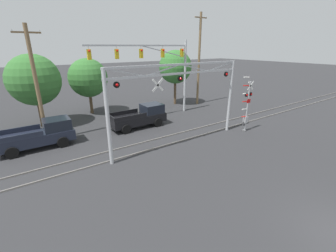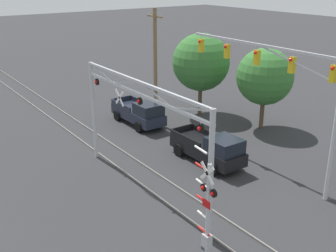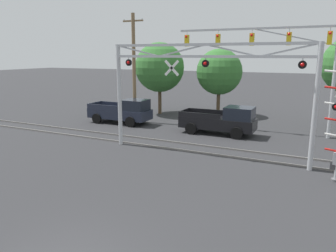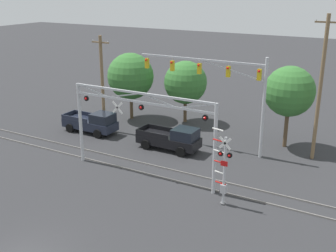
{
  "view_description": "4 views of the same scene",
  "coord_description": "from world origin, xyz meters",
  "views": [
    {
      "loc": [
        -9.71,
        -1.67,
        7.17
      ],
      "look_at": [
        -1.16,
        10.8,
        1.77
      ],
      "focal_mm": 24.0,
      "sensor_mm": 36.0,
      "label": 1
    },
    {
      "loc": [
        17.07,
        0.57,
        11.07
      ],
      "look_at": [
        0.98,
        12.02,
        3.78
      ],
      "focal_mm": 45.0,
      "sensor_mm": 36.0,
      "label": 2
    },
    {
      "loc": [
        5.74,
        -5.51,
        5.47
      ],
      "look_at": [
        -2.09,
        10.84,
        1.5
      ],
      "focal_mm": 35.0,
      "sensor_mm": 36.0,
      "label": 3
    },
    {
      "loc": [
        14.85,
        -11.75,
        12.87
      ],
      "look_at": [
        2.49,
        10.25,
        4.33
      ],
      "focal_mm": 45.0,
      "sensor_mm": 36.0,
      "label": 4
    }
  ],
  "objects": [
    {
      "name": "rail_track_near",
      "position": [
        0.0,
        11.29,
        0.05
      ],
      "size": [
        80.0,
        0.08,
        0.1
      ],
      "primitive_type": "cube",
      "color": "gray",
      "rests_on": "ground_plane"
    },
    {
      "name": "rail_track_far",
      "position": [
        0.0,
        12.73,
        0.05
      ],
      "size": [
        80.0,
        0.08,
        0.1
      ],
      "primitive_type": "cube",
      "color": "gray",
      "rests_on": "ground_plane"
    },
    {
      "name": "crossing_gantry",
      "position": [
        -0.01,
        11.01,
        4.19
      ],
      "size": [
        11.1,
        0.28,
        6.05
      ],
      "color": "#B7BABF",
      "rests_on": "ground_plane"
    },
    {
      "name": "crossing_signal_mast",
      "position": [
        6.48,
        9.95,
        2.09
      ],
      "size": [
        1.31,
        0.35,
        4.86
      ],
      "color": "#B7BABF",
      "rests_on": "ground_plane"
    },
    {
      "name": "traffic_signal_span",
      "position": [
        3.23,
        18.25,
        5.56
      ],
      "size": [
        10.9,
        0.39,
        7.82
      ],
      "color": "#B7BABF",
      "rests_on": "ground_plane"
    },
    {
      "name": "pickup_truck_lead",
      "position": [
        -0.49,
        16.23,
        0.98
      ],
      "size": [
        5.21,
        2.1,
        2.01
      ],
      "color": "black",
      "rests_on": "ground_plane"
    },
    {
      "name": "pickup_truck_following",
      "position": [
        -8.76,
        16.36,
        0.98
      ],
      "size": [
        5.14,
        2.1,
        2.01
      ],
      "color": "#1E2333",
      "rests_on": "ground_plane"
    },
    {
      "name": "utility_pole_left",
      "position": [
        -8.33,
        17.5,
        4.47
      ],
      "size": [
        1.8,
        0.28,
        8.66
      ],
      "color": "brown",
      "rests_on": "ground_plane"
    },
    {
      "name": "background_tree_beyond_span",
      "position": [
        -2.98,
        23.39,
        3.93
      ],
      "size": [
        4.12,
        4.12,
        6.0
      ],
      "color": "brown",
      "rests_on": "ground_plane"
    },
    {
      "name": "background_tree_far_right_verge",
      "position": [
        -8.15,
        21.71,
        4.31
      ],
      "size": [
        4.54,
        4.54,
        6.59
      ],
      "color": "brown",
      "rests_on": "ground_plane"
    }
  ]
}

